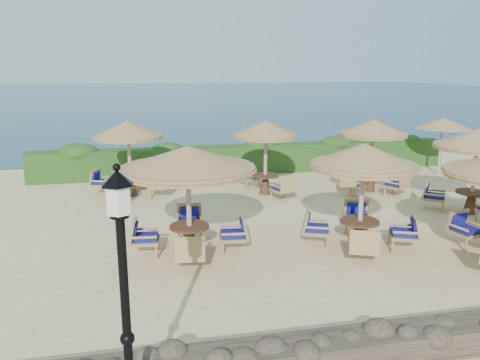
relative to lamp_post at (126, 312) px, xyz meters
The scene contains 12 objects.
ground 8.47m from the lamp_post, 54.78° to the left, with size 120.00×120.00×0.00m, color beige.
sea 76.97m from the lamp_post, 86.42° to the left, with size 160.00×160.00×0.00m, color #0B2A4B.
hedge 14.83m from the lamp_post, 71.08° to the left, with size 18.00×0.90×1.20m, color #1C4114.
stone_wall 5.02m from the lamp_post, ahead, with size 15.00×0.65×0.44m, color brown.
lamp_post is the anchor object (origin of this frame).
extra_parasol 17.41m from the lamp_post, 43.60° to the left, with size 2.30×2.30×2.41m.
cafe_set_0 5.66m from the lamp_post, 76.48° to the left, with size 3.26×3.26×2.65m.
cafe_set_1 7.46m from the lamp_post, 41.99° to the left, with size 2.86×2.86×2.65m.
cafe_set_3 11.24m from the lamp_post, 90.81° to the left, with size 2.86×2.86×2.65m.
cafe_set_4 11.43m from the lamp_post, 66.47° to the left, with size 2.33×2.87×2.65m.
cafe_set_5 13.11m from the lamp_post, 50.04° to the left, with size 2.76×2.76×2.65m.
cafe_set_6 12.32m from the lamp_post, 33.95° to the left, with size 2.75×2.73×2.65m.
Camera 1 is at (-4.51, -12.08, 4.42)m, focal length 35.00 mm.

